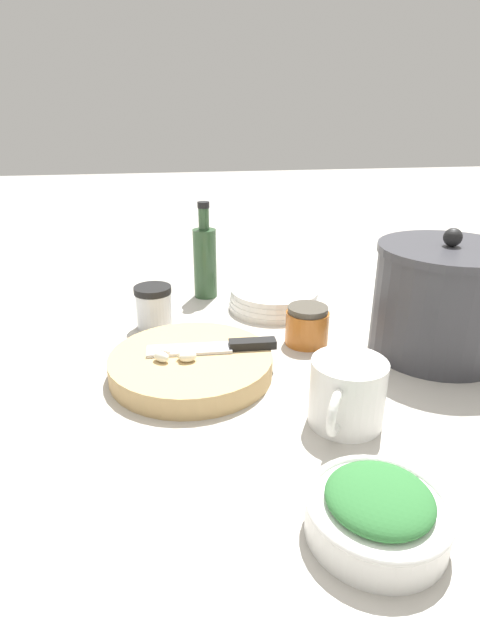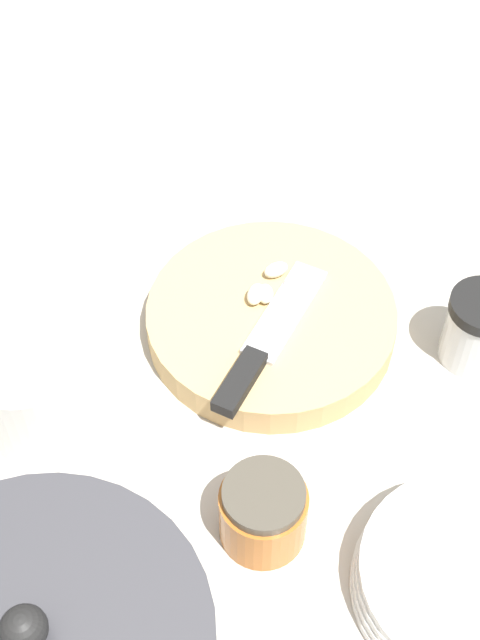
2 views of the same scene
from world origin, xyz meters
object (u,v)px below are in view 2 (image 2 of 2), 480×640
cutting_board (269,319)px  coffee_mug (29,391)px  plate_stack (467,581)px  honey_jar (263,512)px  chef_knife (263,346)px  garlic_cloves (268,285)px  spice_jar (479,329)px

cutting_board → coffee_mug: (0.15, 0.18, 0.03)m
plate_stack → honey_jar: size_ratio=2.49×
chef_knife → plate_stack: chef_knife is taller
garlic_cloves → coffee_mug: size_ratio=0.56×
cutting_board → garlic_cloves: garlic_cloves is taller
cutting_board → coffee_mug: coffee_mug is taller
cutting_board → spice_jar: spice_jar is taller
spice_jar → coffee_mug: size_ratio=0.67×
spice_jar → coffee_mug: bearing=34.4°
garlic_cloves → plate_stack: bearing=141.4°
spice_jar → honey_jar: spice_jar is taller
garlic_cloves → plate_stack: 0.33m
cutting_board → spice_jar: bearing=-164.7°
cutting_board → honey_jar: 0.22m
cutting_board → spice_jar: 0.20m
chef_knife → garlic_cloves: 0.07m
cutting_board → coffee_mug: bearing=50.1°
honey_jar → chef_knife: bearing=-66.8°
chef_knife → honey_jar: bearing=-64.1°
chef_knife → garlic_cloves: (0.02, -0.07, 0.00)m
coffee_mug → chef_knife: bearing=-140.9°
garlic_cloves → spice_jar: size_ratio=0.84×
spice_jar → coffee_mug: coffee_mug is taller
garlic_cloves → honey_jar: bearing=112.0°
cutting_board → plate_stack: 0.31m
plate_stack → chef_knife: bearing=-30.5°
plate_stack → honey_jar: 0.17m
cutting_board → plate_stack: size_ratio=1.35×
coffee_mug → garlic_cloves: bearing=-125.0°
spice_jar → coffee_mug: 0.42m
coffee_mug → honey_jar: bearing=175.5°
plate_stack → cutting_board: bearing=-36.8°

